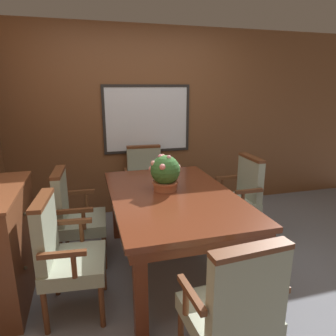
{
  "coord_description": "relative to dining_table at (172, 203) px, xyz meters",
  "views": [
    {
      "loc": [
        -0.73,
        -2.19,
        1.7
      ],
      "look_at": [
        -0.01,
        0.41,
        0.96
      ],
      "focal_mm": 32.0,
      "sensor_mm": 36.0,
      "label": 1
    }
  ],
  "objects": [
    {
      "name": "ground_plane",
      "position": [
        0.01,
        -0.26,
        -0.66
      ],
      "size": [
        14.0,
        14.0,
        0.0
      ],
      "primitive_type": "plane",
      "color": "gray"
    },
    {
      "name": "wall_back",
      "position": [
        0.01,
        1.52,
        0.56
      ],
      "size": [
        7.2,
        0.08,
        2.45
      ],
      "color": "brown",
      "rests_on": "ground_plane"
    },
    {
      "name": "dining_table",
      "position": [
        0.0,
        0.0,
        0.0
      ],
      "size": [
        1.1,
        1.71,
        0.76
      ],
      "color": "maroon",
      "rests_on": "ground_plane"
    },
    {
      "name": "chair_left_near",
      "position": [
        -0.94,
        -0.35,
        -0.15
      ],
      "size": [
        0.49,
        0.56,
        0.95
      ],
      "rotation": [
        0.0,
        0.0,
        1.48
      ],
      "color": "brown",
      "rests_on": "ground_plane"
    },
    {
      "name": "chair_head_near",
      "position": [
        0.01,
        -1.21,
        -0.15
      ],
      "size": [
        0.56,
        0.48,
        0.95
      ],
      "rotation": [
        0.0,
        0.0,
        3.21
      ],
      "color": "brown",
      "rests_on": "ground_plane"
    },
    {
      "name": "chair_head_far",
      "position": [
        -0.01,
        1.25,
        -0.15
      ],
      "size": [
        0.55,
        0.47,
        0.95
      ],
      "rotation": [
        0.0,
        0.0,
        -0.05
      ],
      "color": "brown",
      "rests_on": "ground_plane"
    },
    {
      "name": "chair_right_far",
      "position": [
        0.93,
        0.41,
        -0.15
      ],
      "size": [
        0.45,
        0.54,
        0.95
      ],
      "rotation": [
        0.0,
        0.0,
        -1.58
      ],
      "color": "brown",
      "rests_on": "ground_plane"
    },
    {
      "name": "chair_left_far",
      "position": [
        -0.88,
        0.36,
        -0.15
      ],
      "size": [
        0.48,
        0.55,
        0.95
      ],
      "rotation": [
        0.0,
        0.0,
        1.51
      ],
      "color": "brown",
      "rests_on": "ground_plane"
    },
    {
      "name": "potted_plant",
      "position": [
        -0.04,
        0.12,
        0.26
      ],
      "size": [
        0.3,
        0.28,
        0.34
      ],
      "color": "#B2603D",
      "rests_on": "dining_table"
    }
  ]
}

